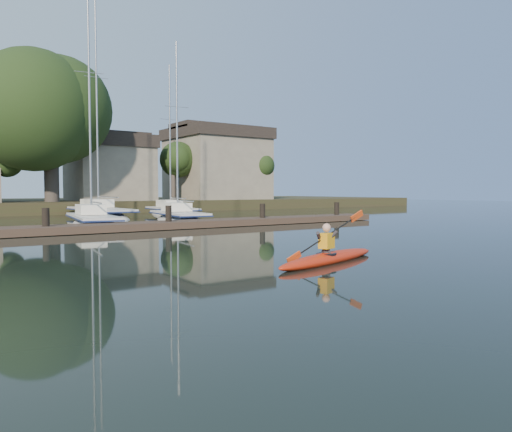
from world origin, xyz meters
TOP-DOWN VIEW (x-y plane):
  - ground at (0.00, 0.00)m, footprint 160.00×160.00m
  - kayak at (1.47, 0.35)m, footprint 4.75×1.97m
  - dock at (0.00, 14.00)m, footprint 34.00×2.00m
  - sailboat_2 at (0.37, 18.34)m, footprint 3.31×9.07m
  - sailboat_3 at (6.13, 19.21)m, footprint 3.08×8.08m
  - sailboat_6 at (3.54, 27.02)m, footprint 2.56×11.11m
  - sailboat_7 at (8.98, 26.27)m, footprint 2.66×8.25m
  - shore at (1.61, 40.29)m, footprint 90.00×25.25m

SIDE VIEW (x-z plane):
  - sailboat_6 at x=3.54m, z-range -9.00..8.59m
  - sailboat_7 at x=8.98m, z-range -6.75..6.36m
  - sailboat_3 at x=6.13m, z-range -6.54..6.16m
  - sailboat_2 at x=0.37m, z-range -7.52..7.16m
  - ground at x=0.00m, z-range 0.00..0.00m
  - kayak at x=1.47m, z-range -0.58..0.95m
  - dock at x=0.00m, z-range -0.70..1.10m
  - shore at x=1.61m, z-range -3.15..9.60m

